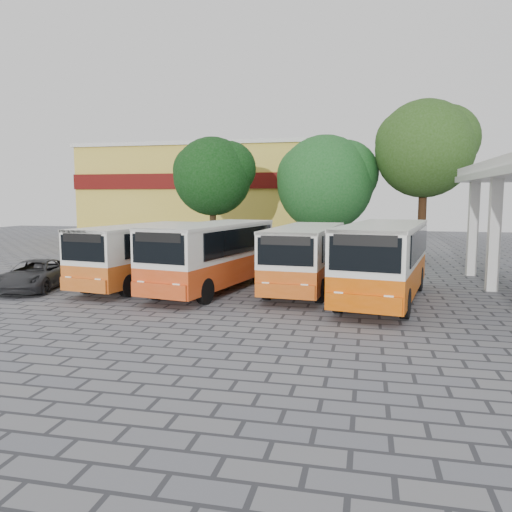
% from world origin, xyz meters
% --- Properties ---
extents(ground, '(90.00, 90.00, 0.00)m').
position_xyz_m(ground, '(0.00, 0.00, 0.00)').
color(ground, slate).
rests_on(ground, ground).
extents(shophouse_block, '(20.40, 10.40, 8.30)m').
position_xyz_m(shophouse_block, '(-11.00, 25.99, 4.16)').
color(shophouse_block, gold).
rests_on(shophouse_block, ground).
extents(bus_far_left, '(3.49, 7.81, 2.71)m').
position_xyz_m(bus_far_left, '(-7.12, 4.09, 1.57)').
color(bus_far_left, '#D05D1A').
rests_on(bus_far_left, ground).
extents(bus_centre_left, '(3.80, 8.25, 2.85)m').
position_xyz_m(bus_centre_left, '(-3.70, 3.63, 1.65)').
color(bus_centre_left, '#D94716').
rests_on(bus_centre_left, ground).
extents(bus_centre_right, '(2.80, 7.67, 2.71)m').
position_xyz_m(bus_centre_right, '(0.14, 4.57, 1.57)').
color(bus_centre_right, '#D1530E').
rests_on(bus_centre_right, ground).
extents(bus_far_right, '(3.86, 8.51, 2.94)m').
position_xyz_m(bus_far_right, '(3.31, 3.05, 1.70)').
color(bus_far_right, '#D95100').
rests_on(bus_far_right, ground).
extents(tree_left, '(5.23, 4.98, 7.75)m').
position_xyz_m(tree_left, '(-6.99, 14.46, 5.42)').
color(tree_left, '#3B2A17').
rests_on(tree_left, ground).
extents(tree_middle, '(6.41, 6.11, 7.87)m').
position_xyz_m(tree_middle, '(0.02, 16.05, 5.02)').
color(tree_middle, '#3D2A10').
rests_on(tree_middle, ground).
extents(tree_right, '(6.12, 5.83, 9.74)m').
position_xyz_m(tree_right, '(5.98, 15.61, 7.01)').
color(tree_right, '#3C2312').
rests_on(tree_right, ground).
extents(parked_car, '(3.03, 4.85, 1.25)m').
position_xyz_m(parked_car, '(-11.21, 2.25, 0.62)').
color(parked_car, '#292A2C').
rests_on(parked_car, ground).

